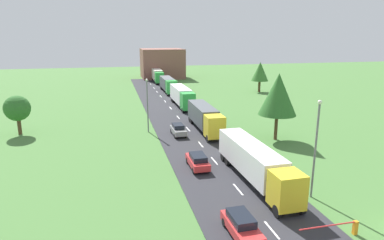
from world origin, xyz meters
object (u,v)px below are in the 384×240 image
lamppost_second (147,103)px  truck_second (205,117)px  truck_fifth (157,75)px  barrier_gate (346,227)px  car_second (198,161)px  tree_oak (260,72)px  lamppost_lead (316,145)px  tree_birch (17,108)px  distant_building (162,63)px  truck_third (182,96)px  tree_maple (278,94)px  truck_lead (255,162)px  car_lead (242,225)px  car_third (178,130)px  truck_fourth (168,84)px

lamppost_second → truck_second: bearing=-8.7°
truck_fifth → barrier_gate: bearing=-88.5°
car_second → tree_oak: tree_oak is taller
lamppost_lead → tree_birch: size_ratio=1.54×
distant_building → truck_fifth: bearing=-107.4°
car_second → truck_second: bearing=71.6°
truck_third → distant_building: bearing=86.2°
distant_building → tree_maple: bearing=-86.1°
truck_second → tree_oak: (22.76, 30.83, 2.99)m
car_second → distant_building: (7.99, 79.32, 3.89)m
truck_lead → car_lead: (-4.58, -8.26, -1.23)m
car_second → car_third: bearing=88.5°
car_second → car_third: 12.47m
truck_second → tree_maple: (8.28, -6.44, 4.15)m
truck_fourth → car_second: bearing=-95.8°
truck_lead → distant_building: 84.03m
car_lead → tree_maple: size_ratio=0.48×
truck_lead → car_second: 6.55m
truck_fourth → tree_oak: size_ratio=1.62×
car_lead → tree_oak: 63.98m
truck_third → truck_fourth: 17.61m
car_third → lamppost_lead: size_ratio=0.46×
truck_second → car_lead: (-4.73, -26.79, -1.26)m
tree_birch → truck_lead: bearing=-41.1°
truck_lead → tree_oak: (22.91, 49.37, 3.02)m
tree_birch → tree_maple: 36.49m
truck_third → tree_oak: tree_oak is taller
truck_fifth → tree_maple: bearing=-82.6°
truck_second → tree_oak: size_ratio=1.67×
truck_fifth → tree_oak: size_ratio=1.91×
barrier_gate → truck_fifth: bearing=91.5°
car_second → tree_maple: bearing=30.1°
barrier_gate → car_second: bearing=116.2°
truck_second → car_lead: bearing=-100.0°
truck_fifth → car_lead: bearing=-93.5°
car_third → lamppost_second: (-3.97, 2.74, 3.55)m
tree_oak → tree_birch: 55.87m
barrier_gate → car_lead: bearing=167.0°
truck_fourth → truck_fifth: bearing=90.3°
car_third → barrier_gate: bearing=-75.8°
car_lead → car_second: 12.85m
distant_building → truck_third: bearing=-93.8°
truck_second → lamppost_lead: (3.51, -22.60, 2.72)m
truck_lead → distant_building: (3.49, 83.92, 2.67)m
lamppost_lead → tree_birch: bearing=137.9°
car_second → lamppost_lead: 12.55m
car_third → tree_birch: 23.10m
truck_fifth → car_third: 57.24m
car_third → tree_birch: tree_birch is taller
truck_third → car_lead: bearing=-96.3°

